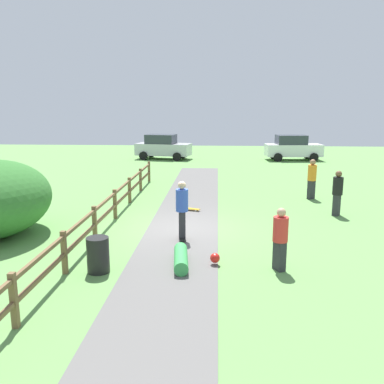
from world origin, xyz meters
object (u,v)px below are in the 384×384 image
at_px(parked_car_white, 293,148).
at_px(skater_fallen, 184,258).
at_px(parked_car_silver, 163,147).
at_px(trash_bin, 98,255).
at_px(bystander_orange, 312,177).
at_px(skater_riding, 182,207).
at_px(bystander_black, 338,191).
at_px(bystander_red, 280,236).
at_px(skateboard_loose, 190,209).

bearing_deg(parked_car_white, skater_fallen, -106.80).
relative_size(parked_car_silver, parked_car_white, 1.03).
relative_size(trash_bin, bystander_orange, 0.50).
bearing_deg(skater_riding, bystander_orange, 49.27).
distance_m(bystander_orange, bystander_black, 2.85).
distance_m(skater_riding, skater_fallen, 2.28).
xyz_separation_m(bystander_red, bystander_black, (2.95, 5.54, 0.06)).
distance_m(skateboard_loose, bystander_orange, 5.90).
bearing_deg(parked_car_silver, skater_riding, -80.85).
relative_size(skater_riding, parked_car_white, 0.43).
relative_size(trash_bin, skater_fallen, 0.57).
xyz_separation_m(skater_riding, parked_car_white, (6.83, 19.79, -0.09)).
bearing_deg(parked_car_silver, bystander_black, -61.93).
bearing_deg(skateboard_loose, parked_car_white, 67.12).
height_order(bystander_red, parked_car_silver, parked_car_silver).
bearing_deg(bystander_red, skateboard_loose, 114.29).
relative_size(bystander_orange, parked_car_white, 0.41).
xyz_separation_m(bystander_red, bystander_orange, (2.62, 8.37, 0.10)).
distance_m(trash_bin, bystander_orange, 11.34).
bearing_deg(trash_bin, bystander_red, 5.00).
xyz_separation_m(parked_car_silver, parked_car_white, (10.02, -0.01, 0.00)).
distance_m(skater_riding, bystander_orange, 8.09).
xyz_separation_m(skater_riding, bystander_orange, (5.28, 6.13, -0.06)).
xyz_separation_m(skater_fallen, bystander_black, (5.39, 5.41, 0.75)).
distance_m(skateboard_loose, bystander_black, 5.68).
bearing_deg(parked_car_white, bystander_black, -94.22).
relative_size(skater_fallen, bystander_red, 0.97).
height_order(skateboard_loose, bystander_red, bystander_red).
bearing_deg(trash_bin, skater_riding, 54.45).
height_order(skater_fallen, bystander_red, bystander_red).
bearing_deg(bystander_black, skateboard_loose, 176.56).
relative_size(bystander_black, parked_car_silver, 0.39).
bearing_deg(bystander_red, parked_car_white, 79.30).
bearing_deg(trash_bin, parked_car_white, 68.77).
distance_m(parked_car_silver, parked_car_white, 10.02).
bearing_deg(bystander_black, bystander_red, -118.00).
distance_m(bystander_orange, parked_car_white, 13.75).
distance_m(trash_bin, bystander_black, 9.58).
height_order(trash_bin, parked_car_white, parked_car_white).
height_order(bystander_red, bystander_orange, bystander_orange).
xyz_separation_m(skater_riding, parked_car_silver, (-3.19, 19.80, -0.09)).
bearing_deg(skateboard_loose, skater_riding, -90.17).
relative_size(bystander_red, bystander_black, 0.94).
xyz_separation_m(trash_bin, bystander_orange, (7.16, 8.77, 0.54)).
relative_size(skater_fallen, parked_car_silver, 0.35).
height_order(skater_fallen, parked_car_white, parked_car_white).
xyz_separation_m(bystander_orange, parked_car_silver, (-8.47, 13.67, -0.03)).
bearing_deg(bystander_orange, skateboard_loose, -154.67).
bearing_deg(skater_riding, parked_car_silver, 99.15).
height_order(parked_car_silver, parked_car_white, same).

